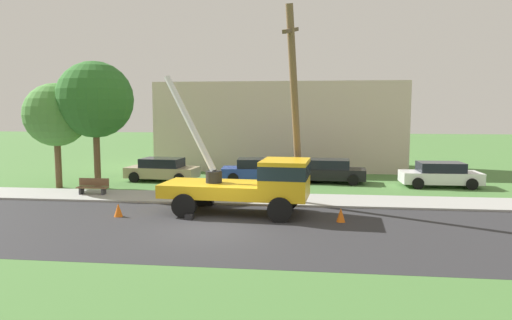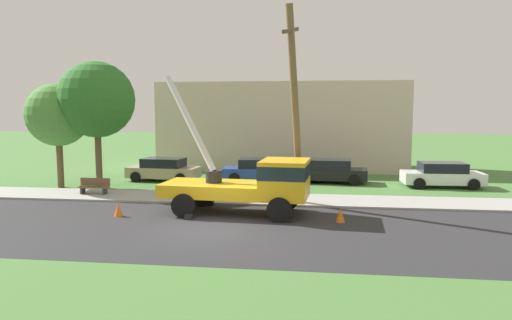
% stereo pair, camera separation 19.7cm
% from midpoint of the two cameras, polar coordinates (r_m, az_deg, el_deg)
% --- Properties ---
extents(ground_plane, '(120.00, 120.00, 0.00)m').
position_cam_midpoint_polar(ground_plane, '(29.17, 0.01, -2.51)').
color(ground_plane, '#477538').
extents(road_asphalt, '(80.00, 8.48, 0.01)m').
position_cam_midpoint_polar(road_asphalt, '(17.57, -5.09, -8.37)').
color(road_asphalt, '#2B2B2D').
rests_on(road_asphalt, ground).
extents(sidewalk_strip, '(80.00, 2.92, 0.10)m').
position_cam_midpoint_polar(sidewalk_strip, '(23.02, -2.02, -4.74)').
color(sidewalk_strip, '#9E9E99').
rests_on(sidewalk_strip, ground).
extents(utility_truck, '(6.74, 3.24, 5.98)m').
position_cam_midpoint_polar(utility_truck, '(19.58, 0.10, -2.64)').
color(utility_truck, gold).
rests_on(utility_truck, ground).
extents(leaning_utility_pole, '(0.96, 2.71, 8.86)m').
position_cam_midpoint_polar(leaning_utility_pole, '(20.64, 5.10, 6.56)').
color(leaning_utility_pole, brown).
rests_on(leaning_utility_pole, ground).
extents(traffic_cone_ahead, '(0.36, 0.36, 0.56)m').
position_cam_midpoint_polar(traffic_cone_ahead, '(18.70, 10.64, -6.69)').
color(traffic_cone_ahead, orange).
rests_on(traffic_cone_ahead, ground).
extents(traffic_cone_behind, '(0.36, 0.36, 0.56)m').
position_cam_midpoint_polar(traffic_cone_behind, '(20.18, -16.30, -5.88)').
color(traffic_cone_behind, orange).
rests_on(traffic_cone_behind, ground).
extents(traffic_cone_curbside, '(0.36, 0.36, 0.56)m').
position_cam_midpoint_polar(traffic_cone_curbside, '(20.90, 3.01, -5.23)').
color(traffic_cone_curbside, orange).
rests_on(traffic_cone_curbside, ground).
extents(parked_sedan_tan, '(4.54, 2.26, 1.42)m').
position_cam_midpoint_polar(parked_sedan_tan, '(29.46, -11.09, -1.15)').
color(parked_sedan_tan, tan).
rests_on(parked_sedan_tan, ground).
extents(parked_sedan_blue, '(4.53, 2.25, 1.42)m').
position_cam_midpoint_polar(parked_sedan_blue, '(28.62, 0.58, -1.24)').
color(parked_sedan_blue, '#263F99').
rests_on(parked_sedan_blue, ground).
extents(parked_sedan_black, '(4.51, 2.20, 1.42)m').
position_cam_midpoint_polar(parked_sedan_black, '(28.55, 9.28, -1.34)').
color(parked_sedan_black, black).
rests_on(parked_sedan_black, ground).
extents(parked_sedan_white, '(4.44, 2.09, 1.42)m').
position_cam_midpoint_polar(parked_sedan_white, '(28.64, 22.09, -1.69)').
color(parked_sedan_white, silver).
rests_on(parked_sedan_white, ground).
extents(park_bench, '(1.60, 0.45, 0.90)m').
position_cam_midpoint_polar(park_bench, '(25.33, -19.06, -3.13)').
color(park_bench, brown).
rests_on(park_bench, ground).
extents(roadside_tree_near, '(3.53, 3.53, 5.90)m').
position_cam_midpoint_polar(roadside_tree_near, '(28.42, -23.00, 5.09)').
color(roadside_tree_near, brown).
rests_on(roadside_tree_near, ground).
extents(roadside_tree_far, '(4.25, 4.25, 7.11)m').
position_cam_midpoint_polar(roadside_tree_far, '(27.57, -18.82, 7.00)').
color(roadside_tree_far, brown).
rests_on(roadside_tree_far, ground).
extents(lowrise_building_backdrop, '(18.00, 6.00, 6.40)m').
position_cam_midpoint_polar(lowrise_building_backdrop, '(35.45, 3.41, 4.21)').
color(lowrise_building_backdrop, beige).
rests_on(lowrise_building_backdrop, ground).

